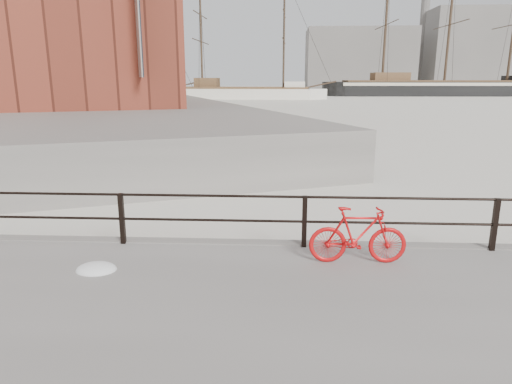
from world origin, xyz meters
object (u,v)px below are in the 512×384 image
(barque_black, at_px, (443,96))
(schooner_mid, at_px, (243,99))
(bicycle, at_px, (358,235))
(schooner_left, at_px, (134,98))
(workboat_near, at_px, (14,124))
(workboat_far, at_px, (51,108))

(barque_black, relative_size, schooner_mid, 1.76)
(bicycle, relative_size, barque_black, 0.03)
(schooner_left, xyz_separation_m, workboat_near, (4.94, -45.97, 0.00))
(barque_black, xyz_separation_m, schooner_left, (-58.44, -14.28, 0.00))
(barque_black, height_order, workboat_far, barque_black)
(bicycle, distance_m, schooner_left, 78.35)
(bicycle, height_order, workboat_near, workboat_near)
(barque_black, bearing_deg, workboat_far, -147.63)
(bicycle, xyz_separation_m, schooner_left, (-27.21, 73.47, -0.85))
(barque_black, height_order, schooner_left, barque_black)
(barque_black, xyz_separation_m, workboat_near, (-53.50, -60.25, 0.00))
(barque_black, distance_m, schooner_mid, 41.96)
(bicycle, distance_m, workboat_far, 55.11)
(bicycle, xyz_separation_m, workboat_near, (-22.28, 27.51, -0.85))
(schooner_mid, height_order, workboat_near, schooner_mid)
(workboat_near, bearing_deg, schooner_mid, 43.13)
(barque_black, bearing_deg, bicycle, -111.39)
(schooner_mid, bearing_deg, workboat_far, -127.12)
(bicycle, relative_size, schooner_mid, 0.05)
(schooner_left, height_order, workboat_near, schooner_left)
(bicycle, distance_m, workboat_near, 35.40)
(schooner_left, xyz_separation_m, workboat_far, (-1.80, -26.62, 0.00))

